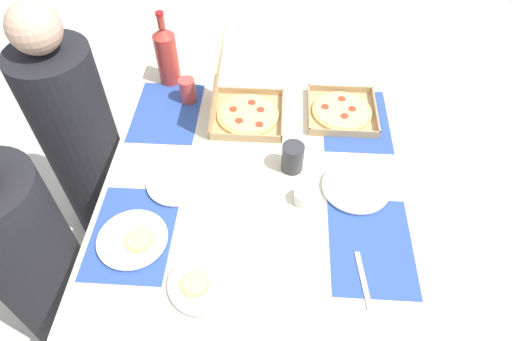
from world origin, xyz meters
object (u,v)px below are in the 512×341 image
cup_dark (188,90)px  condiment_bowl (304,197)px  pizza_box_corner_right (342,112)px  plate_near_left (177,183)px  plate_near_right (203,283)px  plate_far_left (133,240)px  diner_right_seat (83,143)px  cup_red (293,158)px  pizza_box_edge_far (241,108)px  soda_bottle (167,55)px  plate_far_right (356,188)px  diner_left_seat (35,262)px

cup_dark → condiment_bowl: cup_dark is taller
pizza_box_corner_right → cup_dark: (0.04, 0.63, 0.04)m
pizza_box_corner_right → plate_near_left: pizza_box_corner_right is taller
plate_near_right → plate_near_left: bearing=21.3°
plate_far_left → diner_right_seat: (0.61, 0.42, -0.22)m
cup_red → diner_right_seat: diner_right_seat is taller
cup_dark → pizza_box_edge_far: bearing=-111.2°
plate_far_left → soda_bottle: 0.82m
soda_bottle → condiment_bowl: (-0.62, -0.57, -0.11)m
plate_near_left → diner_right_seat: 0.67m
plate_far_left → diner_right_seat: size_ratio=0.18×
plate_far_right → plate_near_left: bearing=91.8°
cup_dark → diner_right_seat: 0.56m
plate_far_left → condiment_bowl: (0.19, -0.54, 0.01)m
plate_near_right → soda_bottle: 0.99m
plate_far_right → condiment_bowl: size_ratio=3.30×
pizza_box_edge_far → cup_dark: 0.24m
plate_far_left → plate_near_right: size_ratio=1.06×
plate_near_right → diner_left_seat: size_ratio=0.18×
plate_near_left → plate_far_right: size_ratio=0.88×
pizza_box_edge_far → diner_right_seat: bearing=89.3°
cup_dark → condiment_bowl: size_ratio=1.46×
plate_far_right → condiment_bowl: (-0.06, 0.18, 0.02)m
plate_near_right → cup_red: 0.54m
condiment_bowl → plate_far_right: bearing=-70.6°
soda_bottle → diner_left_seat: bearing=153.6°
diner_left_seat → diner_right_seat: diner_right_seat is taller
pizza_box_edge_far → cup_dark: bearing=68.8°
cup_dark → diner_right_seat: diner_right_seat is taller
plate_near_right → condiment_bowl: bearing=-42.5°
cup_red → diner_right_seat: bearing=73.7°
pizza_box_edge_far → soda_bottle: 0.40m
plate_near_right → cup_dark: cup_dark is taller
soda_bottle → condiment_bowl: size_ratio=4.55×
soda_bottle → diner_right_seat: 0.56m
plate_far_right → pizza_box_edge_far: bearing=51.0°
plate_near_right → diner_left_seat: (0.16, 0.66, -0.24)m
plate_near_right → soda_bottle: soda_bottle is taller
plate_far_left → pizza_box_corner_right: bearing=-47.2°
plate_near_left → plate_far_right: 0.62m
condiment_bowl → diner_right_seat: bearing=66.6°
plate_far_right → soda_bottle: (0.56, 0.75, 0.12)m
condiment_bowl → diner_right_seat: diner_right_seat is taller
soda_bottle → diner_left_seat: 0.95m
pizza_box_corner_right → plate_near_left: bearing=124.2°
cup_red → condiment_bowl: bearing=-164.0°
plate_far_left → diner_left_seat: (0.03, 0.42, -0.24)m
diner_left_seat → cup_dark: bearing=-36.6°
plate_far_right → condiment_bowl: condiment_bowl is taller
pizza_box_corner_right → cup_dark: 0.63m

